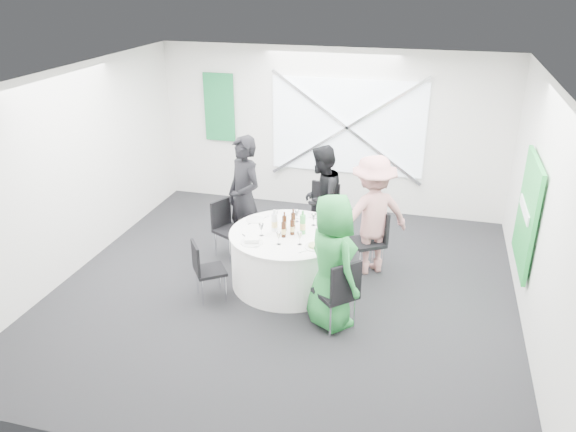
% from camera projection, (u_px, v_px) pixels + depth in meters
% --- Properties ---
extents(floor, '(6.00, 6.00, 0.00)m').
position_uv_depth(floor, '(284.00, 290.00, 7.54)').
color(floor, black).
rests_on(floor, ground).
extents(ceiling, '(6.00, 6.00, 0.00)m').
position_uv_depth(ceiling, '(283.00, 79.00, 6.41)').
color(ceiling, white).
rests_on(ceiling, wall_back).
extents(wall_back, '(6.00, 0.00, 6.00)m').
position_uv_depth(wall_back, '(330.00, 131.00, 9.62)').
color(wall_back, silver).
rests_on(wall_back, floor).
extents(wall_front, '(6.00, 0.00, 6.00)m').
position_uv_depth(wall_front, '(181.00, 331.00, 4.33)').
color(wall_front, silver).
rests_on(wall_front, floor).
extents(wall_left, '(0.00, 6.00, 6.00)m').
position_uv_depth(wall_left, '(73.00, 172.00, 7.68)').
color(wall_left, silver).
rests_on(wall_left, floor).
extents(wall_right, '(0.00, 6.00, 6.00)m').
position_uv_depth(wall_right, '(542.00, 218.00, 6.26)').
color(wall_right, silver).
rests_on(wall_right, floor).
extents(window_panel, '(2.60, 0.03, 1.60)m').
position_uv_depth(window_panel, '(347.00, 127.00, 9.48)').
color(window_panel, white).
rests_on(window_panel, wall_back).
extents(window_brace_a, '(2.63, 0.05, 1.84)m').
position_uv_depth(window_brace_a, '(347.00, 128.00, 9.44)').
color(window_brace_a, silver).
rests_on(window_brace_a, window_panel).
extents(window_brace_b, '(2.63, 0.05, 1.84)m').
position_uv_depth(window_brace_b, '(347.00, 128.00, 9.44)').
color(window_brace_b, silver).
rests_on(window_brace_b, window_panel).
extents(green_banner, '(0.55, 0.04, 1.20)m').
position_uv_depth(green_banner, '(219.00, 107.00, 9.93)').
color(green_banner, '#125E32').
rests_on(green_banner, wall_back).
extents(green_sign, '(0.05, 1.20, 1.40)m').
position_uv_depth(green_sign, '(527.00, 214.00, 6.89)').
color(green_sign, green).
rests_on(green_sign, wall_right).
extents(banquet_table, '(1.56, 1.56, 0.76)m').
position_uv_depth(banquet_table, '(288.00, 258.00, 7.56)').
color(banquet_table, white).
rests_on(banquet_table, floor).
extents(chair_back, '(0.54, 0.55, 1.03)m').
position_uv_depth(chair_back, '(322.00, 211.00, 8.45)').
color(chair_back, black).
rests_on(chair_back, floor).
extents(chair_back_left, '(0.53, 0.52, 0.85)m').
position_uv_depth(chair_back_left, '(226.00, 224.00, 8.28)').
color(chair_back_left, black).
rests_on(chair_back_left, floor).
extents(chair_back_right, '(0.58, 0.58, 0.93)m').
position_uv_depth(chair_back_right, '(373.00, 236.00, 7.82)').
color(chair_back_right, black).
rests_on(chair_back_right, floor).
extents(chair_front_right, '(0.60, 0.60, 0.94)m').
position_uv_depth(chair_front_right, '(340.00, 290.00, 6.49)').
color(chair_front_right, black).
rests_on(chair_front_right, floor).
extents(chair_front_left, '(0.52, 0.52, 0.82)m').
position_uv_depth(chair_front_left, '(204.00, 267.00, 7.15)').
color(chair_front_left, black).
rests_on(chair_front_left, floor).
extents(person_man_back_left, '(0.80, 0.76, 1.83)m').
position_uv_depth(person_man_back_left, '(244.00, 198.00, 8.11)').
color(person_man_back_left, black).
rests_on(person_man_back_left, floor).
extents(person_man_back, '(0.56, 0.85, 1.62)m').
position_uv_depth(person_man_back, '(321.00, 198.00, 8.38)').
color(person_man_back, black).
rests_on(person_man_back, floor).
extents(person_woman_pink, '(1.20, 1.02, 1.70)m').
position_uv_depth(person_woman_pink, '(372.00, 215.00, 7.71)').
color(person_woman_pink, tan).
rests_on(person_woman_pink, floor).
extents(person_woman_green, '(0.95, 0.96, 1.67)m').
position_uv_depth(person_woman_green, '(332.00, 262.00, 6.51)').
color(person_woman_green, '#238236').
rests_on(person_woman_green, floor).
extents(plate_back, '(0.28, 0.28, 0.01)m').
position_uv_depth(plate_back, '(301.00, 215.00, 7.92)').
color(plate_back, white).
rests_on(plate_back, banquet_table).
extents(plate_back_left, '(0.25, 0.25, 0.01)m').
position_uv_depth(plate_back_left, '(255.00, 220.00, 7.77)').
color(plate_back_left, white).
rests_on(plate_back_left, banquet_table).
extents(plate_back_right, '(0.28, 0.28, 0.04)m').
position_uv_depth(plate_back_right, '(327.00, 229.00, 7.48)').
color(plate_back_right, white).
rests_on(plate_back_right, banquet_table).
extents(plate_front_right, '(0.26, 0.26, 0.04)m').
position_uv_depth(plate_front_right, '(315.00, 246.00, 7.01)').
color(plate_front_right, white).
rests_on(plate_front_right, banquet_table).
extents(plate_front_left, '(0.29, 0.29, 0.01)m').
position_uv_depth(plate_front_left, '(252.00, 242.00, 7.13)').
color(plate_front_left, white).
rests_on(plate_front_left, banquet_table).
extents(napkin, '(0.21, 0.17, 0.05)m').
position_uv_depth(napkin, '(252.00, 240.00, 7.12)').
color(napkin, white).
rests_on(napkin, plate_front_left).
extents(beer_bottle_a, '(0.06, 0.06, 0.26)m').
position_uv_depth(beer_bottle_a, '(284.00, 223.00, 7.44)').
color(beer_bottle_a, '#3B1A0A').
rests_on(beer_bottle_a, banquet_table).
extents(beer_bottle_b, '(0.06, 0.06, 0.27)m').
position_uv_depth(beer_bottle_b, '(293.00, 221.00, 7.50)').
color(beer_bottle_b, '#3B1A0A').
rests_on(beer_bottle_b, banquet_table).
extents(beer_bottle_c, '(0.06, 0.06, 0.26)m').
position_uv_depth(beer_bottle_c, '(292.00, 227.00, 7.32)').
color(beer_bottle_c, '#3B1A0A').
rests_on(beer_bottle_c, banquet_table).
extents(beer_bottle_d, '(0.06, 0.06, 0.27)m').
position_uv_depth(beer_bottle_d, '(284.00, 230.00, 7.25)').
color(beer_bottle_d, '#3B1A0A').
rests_on(beer_bottle_d, banquet_table).
extents(green_water_bottle, '(0.08, 0.08, 0.32)m').
position_uv_depth(green_water_bottle, '(303.00, 225.00, 7.33)').
color(green_water_bottle, green).
rests_on(green_water_bottle, banquet_table).
extents(clear_water_bottle, '(0.08, 0.08, 0.30)m').
position_uv_depth(clear_water_bottle, '(274.00, 223.00, 7.41)').
color(clear_water_bottle, silver).
rests_on(clear_water_bottle, banquet_table).
extents(wine_glass_a, '(0.07, 0.07, 0.17)m').
position_uv_depth(wine_glass_a, '(300.00, 236.00, 7.04)').
color(wine_glass_a, white).
rests_on(wine_glass_a, banquet_table).
extents(wine_glass_b, '(0.07, 0.07, 0.17)m').
position_uv_depth(wine_glass_b, '(279.00, 235.00, 7.04)').
color(wine_glass_b, white).
rests_on(wine_glass_b, banquet_table).
extents(wine_glass_c, '(0.07, 0.07, 0.17)m').
position_uv_depth(wine_glass_c, '(314.00, 217.00, 7.57)').
color(wine_glass_c, white).
rests_on(wine_glass_c, banquet_table).
extents(wine_glass_d, '(0.07, 0.07, 0.17)m').
position_uv_depth(wine_glass_d, '(276.00, 214.00, 7.64)').
color(wine_glass_d, white).
rests_on(wine_glass_d, banquet_table).
extents(wine_glass_e, '(0.07, 0.07, 0.17)m').
position_uv_depth(wine_glass_e, '(261.00, 227.00, 7.28)').
color(wine_glass_e, white).
rests_on(wine_glass_e, banquet_table).
extents(wine_glass_f, '(0.07, 0.07, 0.17)m').
position_uv_depth(wine_glass_f, '(297.00, 213.00, 7.68)').
color(wine_glass_f, white).
rests_on(wine_glass_f, banquet_table).
extents(fork_a, '(0.08, 0.14, 0.01)m').
position_uv_depth(fork_a, '(332.00, 235.00, 7.34)').
color(fork_a, silver).
rests_on(fork_a, banquet_table).
extents(knife_a, '(0.10, 0.13, 0.01)m').
position_uv_depth(knife_a, '(321.00, 221.00, 7.73)').
color(knife_a, silver).
rests_on(knife_a, banquet_table).
extents(fork_b, '(0.11, 0.12, 0.01)m').
position_uv_depth(fork_b, '(245.00, 236.00, 7.30)').
color(fork_b, silver).
rests_on(fork_b, banquet_table).
extents(knife_b, '(0.11, 0.12, 0.01)m').
position_uv_depth(knife_b, '(255.00, 246.00, 7.05)').
color(knife_b, silver).
rests_on(knife_b, banquet_table).
extents(fork_c, '(0.07, 0.14, 0.01)m').
position_uv_depth(fork_c, '(265.00, 218.00, 7.85)').
color(fork_c, silver).
rests_on(fork_c, banquet_table).
extents(knife_c, '(0.10, 0.13, 0.01)m').
position_uv_depth(knife_c, '(252.00, 223.00, 7.68)').
color(knife_c, silver).
rests_on(knife_c, banquet_table).
extents(fork_d, '(0.15, 0.03, 0.01)m').
position_uv_depth(fork_d, '(312.00, 218.00, 7.83)').
color(fork_d, silver).
rests_on(fork_d, banquet_table).
extents(knife_d, '(0.15, 0.02, 0.01)m').
position_uv_depth(knife_d, '(285.00, 215.00, 7.93)').
color(knife_d, silver).
rests_on(knife_d, banquet_table).
extents(fork_e, '(0.10, 0.13, 0.01)m').
position_uv_depth(fork_e, '(303.00, 251.00, 6.91)').
color(fork_e, silver).
rests_on(fork_e, banquet_table).
extents(knife_e, '(0.11, 0.12, 0.01)m').
position_uv_depth(knife_e, '(322.00, 245.00, 7.06)').
color(knife_e, silver).
rests_on(knife_e, banquet_table).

